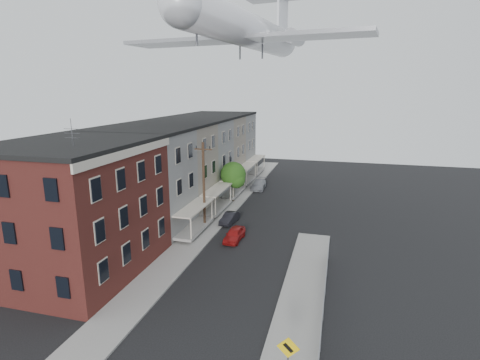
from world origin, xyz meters
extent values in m
plane|color=black|center=(0.00, 0.00, 0.00)|extent=(120.00, 120.00, 0.00)
cube|color=gray|center=(-5.50, 24.00, 0.06)|extent=(3.00, 62.00, 0.12)
cube|color=gray|center=(5.50, 6.00, 0.06)|extent=(3.00, 26.00, 0.12)
cube|color=gray|center=(-4.05, 24.00, 0.07)|extent=(0.15, 62.00, 0.14)
cube|color=gray|center=(4.05, 6.00, 0.07)|extent=(0.15, 26.00, 0.14)
cube|color=#351211|center=(-12.00, 7.00, 5.00)|extent=(10.00, 12.00, 10.00)
cube|color=black|center=(-12.00, 7.00, 10.15)|extent=(10.30, 12.30, 0.30)
cube|color=beige|center=(-6.92, 7.00, 9.70)|extent=(0.16, 12.20, 0.60)
cylinder|color=#515156|center=(-10.00, 5.00, 11.15)|extent=(0.04, 0.04, 2.00)
cube|color=slate|center=(-12.00, 16.50, 5.00)|extent=(10.00, 7.00, 10.00)
cube|color=black|center=(-12.00, 16.50, 10.15)|extent=(10.25, 7.00, 0.30)
cube|color=gray|center=(-6.10, 16.50, 0.55)|extent=(1.80, 6.40, 0.25)
cube|color=beige|center=(-6.10, 16.50, 2.75)|extent=(1.90, 6.50, 0.15)
cube|color=gray|center=(-12.00, 23.50, 5.00)|extent=(10.00, 7.00, 10.00)
cube|color=black|center=(-12.00, 23.50, 10.15)|extent=(10.25, 7.00, 0.30)
cube|color=gray|center=(-6.10, 23.50, 0.55)|extent=(1.80, 6.40, 0.25)
cube|color=beige|center=(-6.10, 23.50, 2.75)|extent=(1.90, 6.50, 0.15)
cube|color=slate|center=(-12.00, 30.50, 5.00)|extent=(10.00, 7.00, 10.00)
cube|color=black|center=(-12.00, 30.50, 10.15)|extent=(10.25, 7.00, 0.30)
cube|color=gray|center=(-6.10, 30.50, 0.55)|extent=(1.80, 6.40, 0.25)
cube|color=beige|center=(-6.10, 30.50, 2.75)|extent=(1.90, 6.50, 0.15)
cube|color=gray|center=(-12.00, 37.50, 5.00)|extent=(10.00, 7.00, 10.00)
cube|color=black|center=(-12.00, 37.50, 10.15)|extent=(10.25, 7.00, 0.30)
cube|color=gray|center=(-6.10, 37.50, 0.55)|extent=(1.80, 6.40, 0.25)
cube|color=beige|center=(-6.10, 37.50, 2.75)|extent=(1.90, 6.50, 0.15)
cube|color=slate|center=(-12.00, 44.50, 5.00)|extent=(10.00, 7.00, 10.00)
cube|color=black|center=(-12.00, 44.50, 10.15)|extent=(10.25, 7.00, 0.30)
cube|color=gray|center=(-6.10, 44.50, 0.55)|extent=(1.80, 6.40, 0.25)
cube|color=beige|center=(-6.10, 44.50, 2.75)|extent=(1.90, 6.50, 0.15)
cylinder|color=gray|center=(7.00, 2.00, 0.95)|extent=(0.06, 0.06, 1.90)
cylinder|color=gray|center=(7.00, 5.00, 0.95)|extent=(0.06, 0.06, 1.90)
cylinder|color=gray|center=(7.00, 8.00, 0.95)|extent=(0.06, 0.06, 1.90)
cylinder|color=gray|center=(7.00, 11.00, 0.95)|extent=(0.06, 0.06, 1.90)
cylinder|color=gray|center=(7.00, 14.00, 0.95)|extent=(0.06, 0.06, 1.90)
cube|color=gray|center=(7.00, 5.00, 1.85)|extent=(0.04, 18.00, 0.04)
cube|color=gray|center=(7.00, 5.00, 0.95)|extent=(0.02, 18.00, 1.80)
cube|color=yellow|center=(5.60, -1.04, 2.25)|extent=(1.10, 0.03, 1.10)
cube|color=black|center=(5.60, -1.06, 2.25)|extent=(0.52, 0.02, 0.52)
cylinder|color=black|center=(-5.60, 18.00, 4.50)|extent=(0.26, 0.26, 9.00)
cube|color=black|center=(-5.60, 18.00, 8.30)|extent=(1.80, 0.12, 0.12)
cylinder|color=black|center=(-6.30, 18.00, 8.50)|extent=(0.08, 0.08, 0.25)
cylinder|color=black|center=(-4.90, 18.00, 8.50)|extent=(0.08, 0.08, 0.25)
cylinder|color=black|center=(-5.40, 28.00, 1.20)|extent=(0.24, 0.24, 2.40)
sphere|color=#164412|center=(-5.40, 28.00, 3.60)|extent=(3.20, 3.20, 3.20)
sphere|color=#164412|center=(-4.90, 27.70, 3.04)|extent=(2.24, 2.24, 2.24)
imported|color=#A31515|center=(-1.80, 15.81, 0.61)|extent=(1.57, 3.62, 1.21)
imported|color=black|center=(-3.60, 20.31, 0.56)|extent=(1.55, 3.53, 1.13)
imported|color=gray|center=(-3.60, 35.08, 0.66)|extent=(2.04, 4.63, 1.32)
cylinder|color=silver|center=(-2.31, 22.68, 19.84)|extent=(6.78, 25.30, 3.34)
sphere|color=silver|center=(-4.05, 10.26, 19.84)|extent=(3.34, 3.34, 3.34)
cone|color=silver|center=(-0.58, 35.10, 19.84)|extent=(3.75, 3.57, 3.34)
cube|color=#939399|center=(-2.53, 21.13, 18.79)|extent=(25.45, 7.82, 0.37)
cylinder|color=#939399|center=(-3.57, 31.83, 20.05)|extent=(2.23, 4.37, 1.67)
cylinder|color=#939399|center=(1.40, 31.13, 20.05)|extent=(2.23, 4.37, 1.67)
cube|color=silver|center=(-0.65, 34.58, 22.76)|extent=(0.81, 3.97, 5.85)
cylinder|color=#515156|center=(-3.76, 12.33, 17.96)|extent=(0.17, 0.17, 1.25)
camera|label=1|loc=(7.33, -16.26, 13.98)|focal=28.00mm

